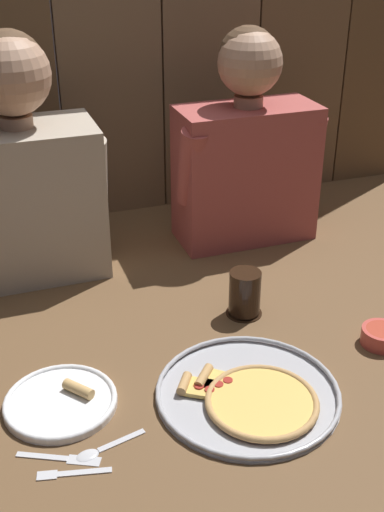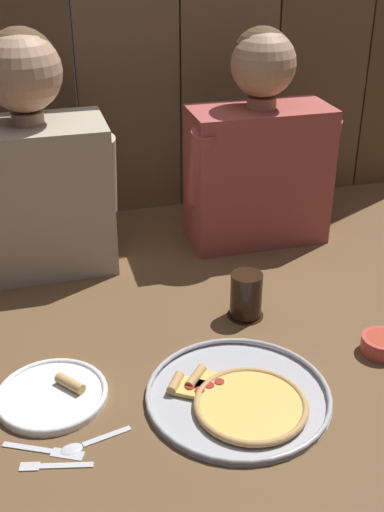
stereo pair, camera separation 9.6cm
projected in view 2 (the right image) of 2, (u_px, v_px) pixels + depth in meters
ground_plane at (200, 347)px, 1.46m from camera, size 3.20×3.20×0.00m
pizza_tray at (241, 398)px, 1.30m from camera, size 0.37×0.37×0.03m
dinner_plate at (52, 394)px, 1.31m from camera, size 0.22×0.22×0.03m
drinking_glass at (246, 296)px, 1.55m from camera, size 0.09×0.09×0.11m
dipping_bowl at (382, 344)px, 1.44m from camera, size 0.09×0.09×0.04m
table_fork at (52, 465)px, 1.15m from camera, size 0.13×0.04×0.01m
table_knife at (44, 450)px, 1.18m from camera, size 0.15×0.08×0.01m
table_spoon at (83, 444)px, 1.19m from camera, size 0.14×0.05×0.01m
diner_left at (34, 166)px, 1.67m from camera, size 0.41×0.24×0.63m
diner_right at (259, 149)px, 1.82m from camera, size 0.43×0.20×0.60m
wooden_backdrop_wall at (125, 9)px, 1.85m from camera, size 2.19×0.03×1.23m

